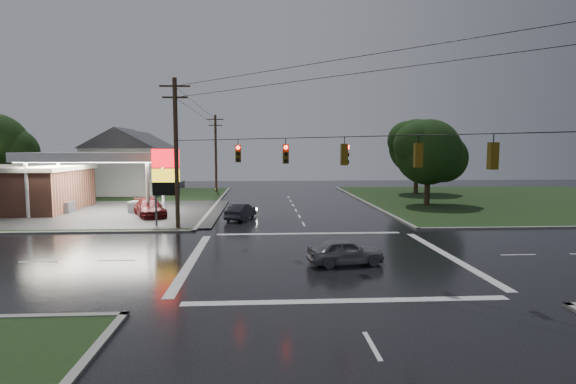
{
  "coord_description": "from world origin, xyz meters",
  "views": [
    {
      "loc": [
        -3.28,
        -23.77,
        5.87
      ],
      "look_at": [
        -1.51,
        6.26,
        3.0
      ],
      "focal_mm": 28.0,
      "sensor_mm": 36.0,
      "label": 1
    }
  ],
  "objects": [
    {
      "name": "house_far",
      "position": [
        -21.95,
        48.0,
        4.41
      ],
      "size": [
        11.05,
        8.48,
        8.6
      ],
      "color": "silver",
      "rests_on": "ground"
    },
    {
      "name": "tree_ne_far",
      "position": [
        17.15,
        33.99,
        6.18
      ],
      "size": [
        8.46,
        7.2,
        9.8
      ],
      "color": "black",
      "rests_on": "ground"
    },
    {
      "name": "grass_ne",
      "position": [
        26.0,
        26.0,
        0.04
      ],
      "size": [
        36.0,
        36.0,
        0.08
      ],
      "primitive_type": "cube",
      "color": "black",
      "rests_on": "ground"
    },
    {
      "name": "pylon_sign",
      "position": [
        -10.5,
        10.5,
        4.01
      ],
      "size": [
        2.0,
        0.35,
        6.0
      ],
      "color": "#59595E",
      "rests_on": "ground"
    },
    {
      "name": "utility_pole_nw",
      "position": [
        -9.5,
        9.5,
        5.72
      ],
      "size": [
        2.2,
        0.32,
        11.0
      ],
      "color": "#382619",
      "rests_on": "ground"
    },
    {
      "name": "car_crossing",
      "position": [
        0.98,
        -1.46,
        0.67
      ],
      "size": [
        4.1,
        2.13,
        1.33
      ],
      "primitive_type": "imported",
      "rotation": [
        0.0,
        0.0,
        1.72
      ],
      "color": "slate",
      "rests_on": "ground"
    },
    {
      "name": "tree_ne_near",
      "position": [
        14.14,
        21.99,
        5.56
      ],
      "size": [
        7.99,
        6.8,
        8.98
      ],
      "color": "black",
      "rests_on": "ground"
    },
    {
      "name": "house_near",
      "position": [
        -20.95,
        36.0,
        4.41
      ],
      "size": [
        11.05,
        8.48,
        8.6
      ],
      "color": "silver",
      "rests_on": "ground"
    },
    {
      "name": "car_pump",
      "position": [
        -13.0,
        15.49,
        0.76
      ],
      "size": [
        4.11,
        5.64,
        1.52
      ],
      "primitive_type": "imported",
      "rotation": [
        0.0,
        0.0,
        0.43
      ],
      "color": "#581416",
      "rests_on": "ground"
    },
    {
      "name": "utility_pole_n",
      "position": [
        -9.5,
        38.0,
        5.47
      ],
      "size": [
        2.2,
        0.32,
        10.5
      ],
      "color": "#382619",
      "rests_on": "ground"
    },
    {
      "name": "car_north",
      "position": [
        -5.05,
        13.67,
        0.67
      ],
      "size": [
        2.6,
        4.32,
        1.34
      ],
      "primitive_type": "imported",
      "rotation": [
        0.0,
        0.0,
        2.83
      ],
      "color": "#212329",
      "rests_on": "ground"
    },
    {
      "name": "traffic_signals",
      "position": [
        0.02,
        -0.02,
        6.48
      ],
      "size": [
        26.87,
        26.87,
        1.47
      ],
      "color": "black",
      "rests_on": "ground"
    },
    {
      "name": "gas_station",
      "position": [
        -25.68,
        19.7,
        2.55
      ],
      "size": [
        26.2,
        18.0,
        5.6
      ],
      "color": "#2D2D2D",
      "rests_on": "ground"
    },
    {
      "name": "grass_nw",
      "position": [
        -26.0,
        26.0,
        0.04
      ],
      "size": [
        36.0,
        36.0,
        0.08
      ],
      "primitive_type": "cube",
      "color": "black",
      "rests_on": "ground"
    },
    {
      "name": "ground",
      "position": [
        0.0,
        0.0,
        0.0
      ],
      "size": [
        120.0,
        120.0,
        0.0
      ],
      "primitive_type": "plane",
      "color": "black",
      "rests_on": "ground"
    }
  ]
}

